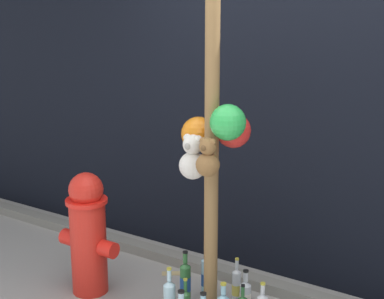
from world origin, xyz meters
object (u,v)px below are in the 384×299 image
object	(u,v)px
bottle_1	(236,286)
bottle_4	(245,295)
memorial_post	(213,93)
bottle_6	(206,277)
fire_hydrant	(88,233)
bottle_0	(185,283)

from	to	relation	value
bottle_1	bottle_4	world-z (taller)	bottle_1
memorial_post	bottle_4	bearing A→B (deg)	57.84
bottle_4	bottle_6	xyz separation A→B (m)	(-0.31, -0.01, 0.04)
bottle_1	bottle_6	distance (m)	0.22
bottle_4	bottle_1	bearing A→B (deg)	150.64
memorial_post	fire_hydrant	size ratio (longest dim) A/B	3.16
fire_hydrant	bottle_4	size ratio (longest dim) A/B	3.01
memorial_post	bottle_1	size ratio (longest dim) A/B	8.41
bottle_0	memorial_post	bearing A→B (deg)	-14.80
bottle_1	bottle_6	world-z (taller)	bottle_6
fire_hydrant	bottle_1	xyz separation A→B (m)	(0.97, 0.43, -0.32)
memorial_post	fire_hydrant	bearing A→B (deg)	-170.52
fire_hydrant	bottle_1	bearing A→B (deg)	23.94
fire_hydrant	bottle_6	size ratio (longest dim) A/B	2.29
memorial_post	bottle_6	size ratio (longest dim) A/B	7.23
fire_hydrant	bottle_0	xyz separation A→B (m)	(0.68, 0.22, -0.29)
bottle_6	bottle_0	bearing A→B (deg)	-117.05
bottle_4	bottle_0	bearing A→B (deg)	-158.16
memorial_post	bottle_6	world-z (taller)	memorial_post
memorial_post	bottle_0	world-z (taller)	memorial_post
bottle_1	bottle_6	size ratio (longest dim) A/B	0.86
fire_hydrant	bottle_1	world-z (taller)	fire_hydrant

